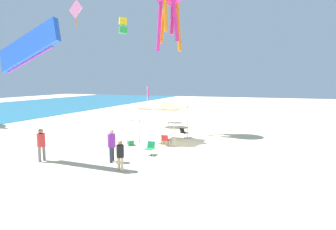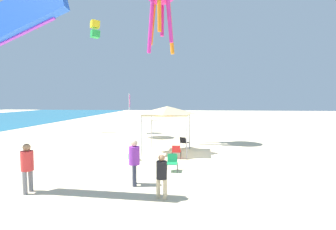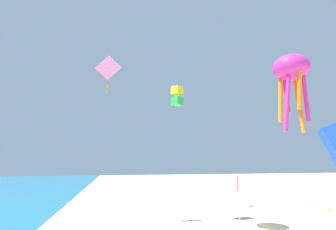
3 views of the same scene
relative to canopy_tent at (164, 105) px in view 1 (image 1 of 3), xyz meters
The scene contains 14 objects.
ground 3.53m from the canopy_tent, 108.18° to the right, with size 120.00×120.00×0.10m, color beige.
canopy_tent is the anchor object (origin of this frame).
beach_umbrella 6.72m from the canopy_tent, 18.34° to the left, with size 2.35×2.32×2.19m.
folding_chair_near_cooler 4.85m from the canopy_tent, behind, with size 0.64×0.56×0.82m.
folding_chair_left_of_tent 2.88m from the canopy_tent, 156.45° to the right, with size 0.63×0.55×0.82m.
folding_chair_right_of_tent 2.95m from the canopy_tent, 33.65° to the right, with size 0.80×0.75×0.82m.
cooler_box 3.79m from the canopy_tent, 141.78° to the left, with size 0.74×0.71×0.40m.
banner_flag 7.13m from the canopy_tent, 34.44° to the left, with size 0.36×0.06×3.99m.
person_by_tent 8.00m from the canopy_tent, behind, with size 0.38×0.40×1.59m.
person_watching_sky 6.68m from the canopy_tent, behind, with size 0.49×0.45×1.88m.
person_far_stroller 9.06m from the canopy_tent, 149.76° to the left, with size 0.50×0.45×1.87m.
kite_diamond_pink 19.06m from the canopy_tent, 59.11° to the left, with size 0.46×2.21×3.20m.
kite_box_yellow 14.20m from the canopy_tent, 43.24° to the left, with size 1.12×1.13×1.69m.
kite_parafoil_blue 9.93m from the canopy_tent, 148.77° to the left, with size 0.99×4.70×2.83m.
Camera 1 is at (-19.80, -5.83, 4.59)m, focal length 31.47 mm.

